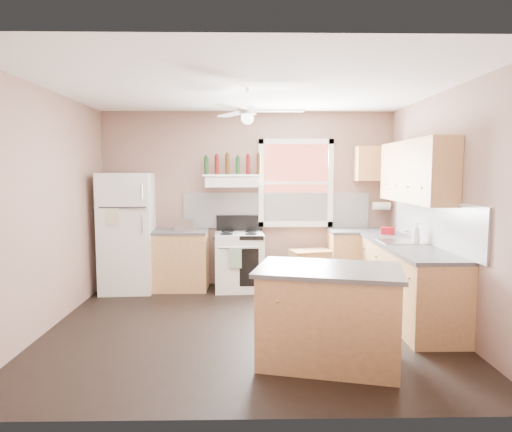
{
  "coord_description": "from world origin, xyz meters",
  "views": [
    {
      "loc": [
        -0.0,
        -5.13,
        1.78
      ],
      "look_at": [
        0.1,
        0.3,
        1.25
      ],
      "focal_mm": 32.0,
      "sensor_mm": 36.0,
      "label": 1
    }
  ],
  "objects_px": {
    "toaster": "(186,225)",
    "cart": "(310,270)",
    "island": "(328,317)",
    "refrigerator": "(127,232)",
    "stove": "(239,261)"
  },
  "relations": [
    {
      "from": "toaster",
      "to": "cart",
      "type": "xyz_separation_m",
      "value": [
        1.87,
        0.04,
        -0.7
      ]
    },
    {
      "from": "island",
      "to": "toaster",
      "type": "bearing_deg",
      "value": 136.3
    },
    {
      "from": "refrigerator",
      "to": "cart",
      "type": "height_order",
      "value": "refrigerator"
    },
    {
      "from": "stove",
      "to": "island",
      "type": "relative_size",
      "value": 0.69
    },
    {
      "from": "refrigerator",
      "to": "toaster",
      "type": "distance_m",
      "value": 0.87
    },
    {
      "from": "toaster",
      "to": "stove",
      "type": "height_order",
      "value": "toaster"
    },
    {
      "from": "stove",
      "to": "cart",
      "type": "height_order",
      "value": "stove"
    },
    {
      "from": "cart",
      "to": "island",
      "type": "distance_m",
      "value": 2.67
    },
    {
      "from": "refrigerator",
      "to": "stove",
      "type": "xyz_separation_m",
      "value": [
        1.66,
        0.03,
        -0.45
      ]
    },
    {
      "from": "toaster",
      "to": "refrigerator",
      "type": "bearing_deg",
      "value": -174.98
    },
    {
      "from": "refrigerator",
      "to": "cart",
      "type": "distance_m",
      "value": 2.8
    },
    {
      "from": "cart",
      "to": "refrigerator",
      "type": "bearing_deg",
      "value": 165.5
    },
    {
      "from": "refrigerator",
      "to": "toaster",
      "type": "height_order",
      "value": "refrigerator"
    },
    {
      "from": "refrigerator",
      "to": "cart",
      "type": "bearing_deg",
      "value": -3.23
    },
    {
      "from": "cart",
      "to": "island",
      "type": "bearing_deg",
      "value": -109.33
    }
  ]
}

